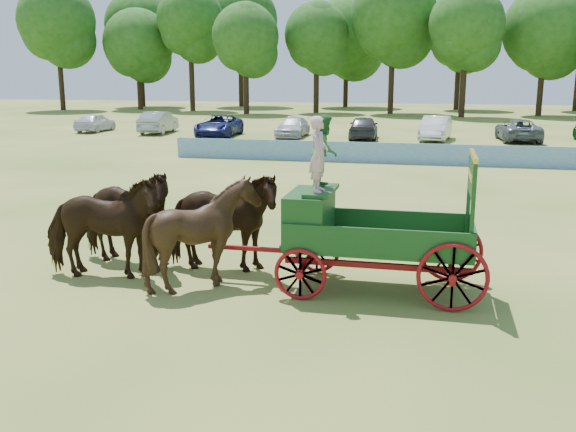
# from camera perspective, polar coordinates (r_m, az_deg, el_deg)

# --- Properties ---
(ground) EXTENTS (160.00, 160.00, 0.00)m
(ground) POSITION_cam_1_polar(r_m,az_deg,el_deg) (15.33, 13.78, -5.01)
(ground) COLOR tan
(ground) RESTS_ON ground
(horse_lead_left) EXTENTS (2.97, 1.69, 2.37)m
(horse_lead_left) POSITION_cam_1_polar(r_m,az_deg,el_deg) (14.85, -16.22, -0.98)
(horse_lead_left) COLOR black
(horse_lead_left) RESTS_ON ground
(horse_lead_right) EXTENTS (2.97, 1.67, 2.37)m
(horse_lead_right) POSITION_cam_1_polar(r_m,az_deg,el_deg) (15.79, -14.31, -0.06)
(horse_lead_right) COLOR black
(horse_lead_right) RESTS_ON ground
(horse_wheel_left) EXTENTS (2.20, 1.96, 2.38)m
(horse_wheel_left) POSITION_cam_1_polar(r_m,az_deg,el_deg) (13.86, -7.50, -1.53)
(horse_wheel_left) COLOR black
(horse_wheel_left) RESTS_ON ground
(horse_wheel_right) EXTENTS (2.90, 1.50, 2.37)m
(horse_wheel_right) POSITION_cam_1_polar(r_m,az_deg,el_deg) (14.86, -6.04, -0.52)
(horse_wheel_right) COLOR black
(horse_wheel_right) RESTS_ON ground
(farm_dray) EXTENTS (6.00, 2.00, 3.70)m
(farm_dray) POSITION_cam_1_polar(r_m,az_deg,el_deg) (13.60, 5.10, 0.16)
(farm_dray) COLOR maroon
(farm_dray) RESTS_ON ground
(sponsor_banner) EXTENTS (26.00, 0.08, 1.05)m
(sponsor_banner) POSITION_cam_1_polar(r_m,az_deg,el_deg) (32.88, 11.76, 5.42)
(sponsor_banner) COLOR #1E61A5
(sponsor_banner) RESTS_ON ground
(parked_cars) EXTENTS (43.22, 7.05, 1.62)m
(parked_cars) POSITION_cam_1_polar(r_m,az_deg,el_deg) (45.10, 6.79, 7.82)
(parked_cars) COLOR silver
(parked_cars) RESTS_ON ground
(treeline) EXTENTS (91.88, 24.15, 15.81)m
(treeline) POSITION_cam_1_polar(r_m,az_deg,el_deg) (75.31, 11.24, 16.33)
(treeline) COLOR #382314
(treeline) RESTS_ON ground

